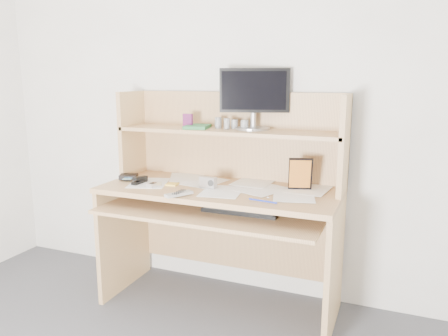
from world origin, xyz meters
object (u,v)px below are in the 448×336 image
at_px(tv_remote, 179,194).
at_px(game_case, 300,174).
at_px(desk, 224,194).
at_px(monitor, 254,97).
at_px(keyboard, 241,210).

xyz_separation_m(tv_remote, game_case, (0.59, 0.37, 0.09)).
distance_m(desk, game_case, 0.48).
relative_size(game_case, monitor, 0.46).
bearing_deg(keyboard, desk, 133.72).
bearing_deg(desk, tv_remote, -110.93).
distance_m(desk, monitor, 0.61).
xyz_separation_m(keyboard, monitor, (-0.03, 0.31, 0.61)).
distance_m(keyboard, tv_remote, 0.36).
height_order(tv_remote, game_case, game_case).
height_order(keyboard, game_case, game_case).
bearing_deg(tv_remote, game_case, 61.31).
xyz_separation_m(game_case, monitor, (-0.32, 0.10, 0.42)).
xyz_separation_m(desk, monitor, (0.14, 0.13, 0.58)).
bearing_deg(game_case, monitor, 145.04).
distance_m(tv_remote, monitor, 0.74).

